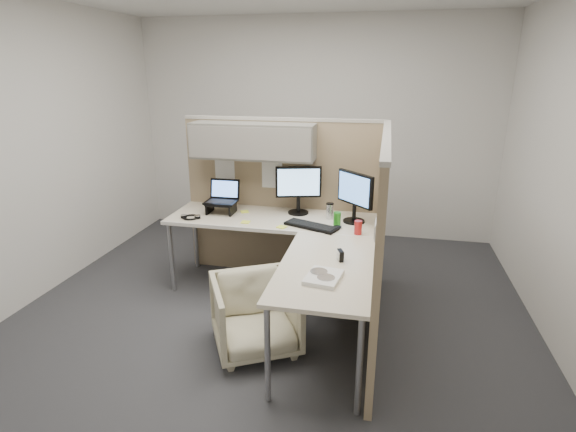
% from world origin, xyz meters
% --- Properties ---
extents(ground, '(4.50, 4.50, 0.00)m').
position_xyz_m(ground, '(0.00, 0.00, 0.00)').
color(ground, '#303034').
rests_on(ground, ground).
extents(partition_back, '(2.00, 0.36, 1.63)m').
position_xyz_m(partition_back, '(-0.22, 0.83, 1.10)').
color(partition_back, '#9A8465').
rests_on(partition_back, ground).
extents(partition_right, '(0.07, 2.03, 1.63)m').
position_xyz_m(partition_right, '(0.90, -0.07, 0.82)').
color(partition_right, '#9A8465').
rests_on(partition_right, ground).
extents(desk, '(2.00, 1.98, 0.73)m').
position_xyz_m(desk, '(0.12, 0.13, 0.69)').
color(desk, beige).
rests_on(desk, ground).
extents(office_chair, '(0.82, 0.80, 0.63)m').
position_xyz_m(office_chair, '(0.01, -0.50, 0.32)').
color(office_chair, beige).
rests_on(office_chair, ground).
extents(monitor_left, '(0.43, 0.20, 0.47)m').
position_xyz_m(monitor_left, '(0.10, 0.71, 1.00)').
color(monitor_left, black).
rests_on(monitor_left, desk).
extents(monitor_right, '(0.34, 0.33, 0.47)m').
position_xyz_m(monitor_right, '(0.65, 0.57, 1.00)').
color(monitor_right, black).
rests_on(monitor_right, desk).
extents(laptop_station, '(0.30, 0.26, 0.31)m').
position_xyz_m(laptop_station, '(-0.64, 0.58, 0.85)').
color(laptop_station, black).
rests_on(laptop_station, desk).
extents(keyboard, '(0.51, 0.33, 0.02)m').
position_xyz_m(keyboard, '(0.29, 0.33, 0.74)').
color(keyboard, black).
rests_on(keyboard, desk).
extents(mouse, '(0.09, 0.07, 0.03)m').
position_xyz_m(mouse, '(0.52, 0.35, 0.75)').
color(mouse, black).
rests_on(mouse, desk).
extents(travel_mug, '(0.07, 0.07, 0.15)m').
position_xyz_m(travel_mug, '(0.42, 0.61, 0.81)').
color(travel_mug, silver).
rests_on(travel_mug, desk).
extents(soda_can_green, '(0.07, 0.07, 0.12)m').
position_xyz_m(soda_can_green, '(0.71, 0.25, 0.79)').
color(soda_can_green, '#B21E1E').
rests_on(soda_can_green, desk).
extents(soda_can_silver, '(0.07, 0.07, 0.12)m').
position_xyz_m(soda_can_silver, '(0.51, 0.45, 0.79)').
color(soda_can_silver, '#268C1E').
rests_on(soda_can_silver, desk).
extents(sticky_note_b, '(0.10, 0.10, 0.01)m').
position_xyz_m(sticky_note_b, '(0.04, 0.28, 0.73)').
color(sticky_note_b, '#EFF941').
rests_on(sticky_note_b, desk).
extents(sticky_note_a, '(0.08, 0.08, 0.01)m').
position_xyz_m(sticky_note_a, '(-0.32, 0.34, 0.73)').
color(sticky_note_a, '#EFF941').
rests_on(sticky_note_a, desk).
extents(sticky_note_c, '(0.10, 0.10, 0.01)m').
position_xyz_m(sticky_note_c, '(-0.42, 0.64, 0.73)').
color(sticky_note_c, '#EFF941').
rests_on(sticky_note_c, desk).
extents(headphones, '(0.19, 0.16, 0.03)m').
position_xyz_m(headphones, '(-0.86, 0.34, 0.74)').
color(headphones, black).
rests_on(headphones, desk).
extents(paper_stack, '(0.26, 0.31, 0.03)m').
position_xyz_m(paper_stack, '(0.55, -0.68, 0.75)').
color(paper_stack, white).
rests_on(paper_stack, desk).
extents(desk_clock, '(0.06, 0.09, 0.08)m').
position_xyz_m(desk_clock, '(0.62, -0.34, 0.77)').
color(desk_clock, black).
rests_on(desk_clock, desk).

